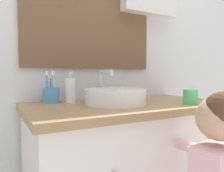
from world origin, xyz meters
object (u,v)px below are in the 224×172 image
Objects in this scene: toothbrush_holder at (51,94)px; soap_dispenser at (70,90)px; drinking_cup at (191,97)px; sink_basin at (115,96)px.

toothbrush_holder is 1.02× the size of soap_dispenser.
toothbrush_holder is 2.29× the size of drinking_cup.
sink_basin is 2.11× the size of toothbrush_holder.
soap_dispenser is 2.25× the size of drinking_cup.
toothbrush_holder is at bearing 162.01° from soap_dispenser.
soap_dispenser is (0.10, -0.03, 0.02)m from toothbrush_holder.
soap_dispenser is at bearing -17.99° from toothbrush_holder.
sink_basin is at bearing -43.61° from soap_dispenser.
sink_basin reaches higher than soap_dispenser.
toothbrush_holder reaches higher than drinking_cup.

